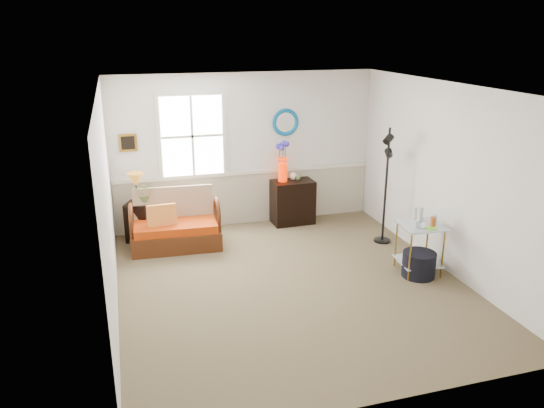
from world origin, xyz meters
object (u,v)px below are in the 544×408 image
object	(u,v)px
lamp_stand	(139,222)
ottoman	(419,264)
floor_lamp	(386,186)
loveseat	(175,220)
cabinet	(292,202)
side_table	(419,249)

from	to	relation	value
lamp_stand	ottoman	distance (m)	4.37
floor_lamp	loveseat	bearing A→B (deg)	142.50
loveseat	cabinet	distance (m)	2.16
floor_lamp	ottoman	distance (m)	1.49
ottoman	lamp_stand	bearing A→B (deg)	146.13
loveseat	ottoman	xyz separation A→B (m)	(3.10, -2.00, -0.27)
side_table	floor_lamp	world-z (taller)	floor_lamp
ottoman	side_table	bearing A→B (deg)	64.75
loveseat	floor_lamp	xyz separation A→B (m)	(3.21, -0.73, 0.48)
side_table	floor_lamp	xyz separation A→B (m)	(0.06, 1.16, 0.57)
loveseat	lamp_stand	size ratio (longest dim) A/B	2.15
side_table	floor_lamp	bearing A→B (deg)	87.05
loveseat	lamp_stand	world-z (taller)	loveseat
lamp_stand	side_table	world-z (taller)	side_table
side_table	floor_lamp	distance (m)	1.29
floor_lamp	cabinet	bearing A→B (deg)	107.03
loveseat	cabinet	xyz separation A→B (m)	(2.10, 0.52, -0.06)
cabinet	loveseat	bearing A→B (deg)	-167.02
lamp_stand	side_table	xyz separation A→B (m)	(3.69, -2.32, 0.04)
cabinet	floor_lamp	size ratio (longest dim) A/B	0.41
cabinet	ottoman	xyz separation A→B (m)	(1.00, -2.53, -0.21)
lamp_stand	floor_lamp	size ratio (longest dim) A/B	0.34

